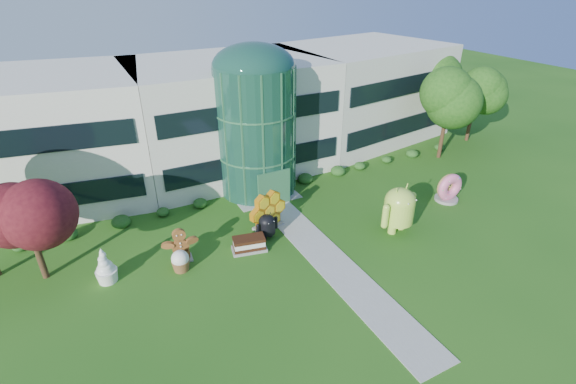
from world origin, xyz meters
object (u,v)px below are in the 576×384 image
donut (449,187)px  gingerbread (180,245)px  android_black (267,225)px  android_green (399,207)px

donut → gingerbread: bearing=176.7°
android_black → donut: 14.63m
android_green → android_black: (-8.23, 3.31, -0.87)m
android_green → gingerbread: 14.38m
android_black → gingerbread: bearing=165.9°
android_green → android_black: bearing=147.6°
android_green → donut: bearing=3.1°
gingerbread → android_black: bearing=3.3°
donut → gingerbread: (-20.21, 2.00, -0.02)m
donut → gingerbread: size_ratio=0.94×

